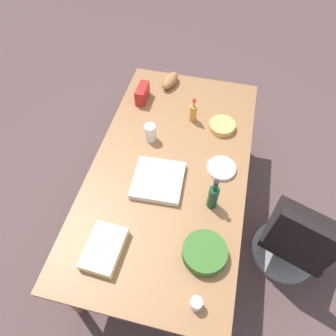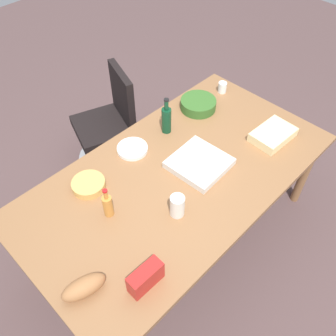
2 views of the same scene
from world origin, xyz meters
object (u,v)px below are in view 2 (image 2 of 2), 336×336
Objects in this scene: paper_cup at (222,87)px; bread_loaf at (84,287)px; salad_bowl at (198,104)px; dressing_bottle at (108,205)px; chip_bag_red at (146,278)px; office_chair at (109,130)px; conference_table at (178,180)px; paper_plate_stack at (132,149)px; sheet_cake at (273,135)px; chip_bowl at (89,185)px; mayo_jar at (177,206)px; pizza_box at (199,163)px; wine_bottle at (166,119)px.

bread_loaf reaches higher than paper_cup.
dressing_bottle is at bearing -165.80° from salad_bowl.
chip_bag_red is at bearing -37.85° from bread_loaf.
salad_bowl is at bearing -58.78° from office_chair.
conference_table is 7.75× the size of salad_bowl.
paper_plate_stack is at bearing 178.58° from salad_bowl.
sheet_cake is 1.68m from bread_loaf.
conference_table is 11.02× the size of chip_bag_red.
chip_bowl is (-1.24, 0.59, -0.01)m from sheet_cake.
paper_cup is (1.00, -0.01, 0.03)m from paper_plate_stack.
paper_cup is (1.17, 0.59, -0.03)m from mayo_jar.
conference_table is at bearing 159.08° from pizza_box.
salad_bowl is 3.16× the size of paper_cup.
chip_bag_red is (-1.43, -0.16, 0.04)m from sheet_cake.
dressing_bottle is at bearing 171.65° from conference_table.
office_chair is 1.32m from dressing_bottle.
sheet_cake is (0.81, -0.64, 0.02)m from paper_plate_stack.
mayo_jar is 0.63× the size of bread_loaf.
sheet_cake is 1.60× the size of chip_bag_red.
office_chair is 3.29× the size of salad_bowl.
mayo_jar is at bearing -65.27° from chip_bowl.
chip_bag_red is at bearing -149.07° from salad_bowl.
chip_bowl is (-1.43, -0.04, -0.02)m from paper_cup.
chip_bag_red is at bearing -173.69° from sheet_cake.
mayo_jar is at bearing -153.27° from paper_cup.
wine_bottle is at bearing 1.94° from chip_bowl.
conference_table is 0.40m from paper_plate_stack.
dressing_bottle is at bearing 134.96° from mayo_jar.
mayo_jar is 0.61m from chip_bowl.
pizza_box is (-0.05, -1.11, 0.43)m from office_chair.
salad_bowl is 1.87× the size of mayo_jar.
conference_table is 24.48× the size of paper_cup.
dressing_bottle reaches higher than bread_loaf.
wine_bottle is at bearing -4.86° from paper_plate_stack.
paper_plate_stack is at bearing 7.00° from chip_bowl.
conference_table is at bearing 31.20° from chip_bag_red.
paper_cup is (0.73, -0.69, 0.45)m from office_chair.
mayo_jar is (0.29, -0.29, -0.01)m from dressing_bottle.
paper_plate_stack is 0.96× the size of dressing_bottle.
salad_bowl is (0.69, -0.02, 0.02)m from paper_plate_stack.
conference_table is at bearing 42.46° from mayo_jar.
dressing_bottle is at bearing -160.20° from wine_bottle.
paper_plate_stack is 0.49m from pizza_box.
chip_bowl is at bearing 114.73° from mayo_jar.
chip_bag_red reaches higher than paper_cup.
mayo_jar reaches higher than conference_table.
wine_bottle is at bearing -178.95° from paper_cup.
salad_bowl reaches higher than chip_bowl.
paper_cup is 1.96m from bread_loaf.
chip_bag_red reaches higher than conference_table.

